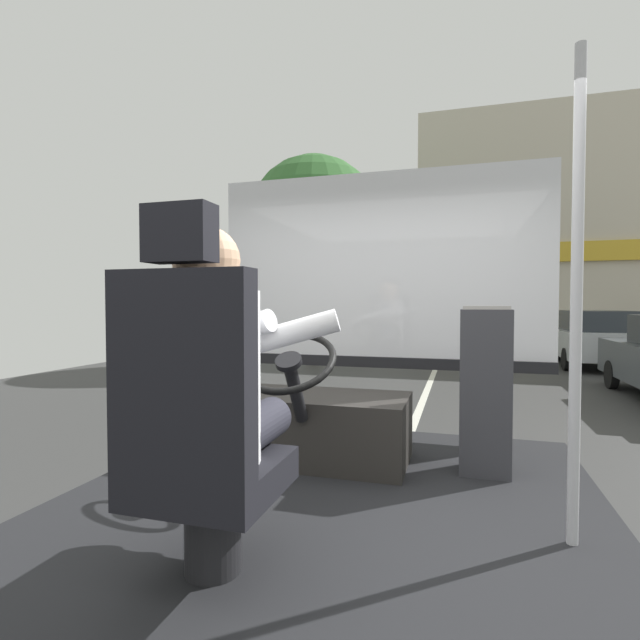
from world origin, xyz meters
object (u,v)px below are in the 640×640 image
object	(u,v)px
bus_driver	(214,373)
parked_car_silver	(592,337)
fare_box	(485,390)
driver_seat	(199,433)
parked_car_red	(566,331)
steering_console	(316,425)
handrail_pole	(577,298)

from	to	relation	value
bus_driver	parked_car_silver	world-z (taller)	bus_driver
fare_box	driver_seat	bearing A→B (deg)	-124.66
parked_car_silver	parked_car_red	xyz separation A→B (m)	(0.35, 5.10, -0.09)
steering_console	parked_car_silver	bearing A→B (deg)	69.90
driver_seat	parked_car_red	xyz separation A→B (m)	(4.51, 17.80, -0.55)
bus_driver	steering_console	size ratio (longest dim) A/B	0.74
bus_driver	handrail_pole	xyz separation A→B (m)	(1.27, 0.56, 0.27)
bus_driver	parked_car_silver	xyz separation A→B (m)	(4.16, 12.59, -0.64)
bus_driver	fare_box	size ratio (longest dim) A/B	0.87
handrail_pole	fare_box	size ratio (longest dim) A/B	2.07
handrail_pole	parked_car_red	xyz separation A→B (m)	(3.24, 17.13, -1.00)
parked_car_silver	parked_car_red	world-z (taller)	parked_car_silver
bus_driver	handrail_pole	world-z (taller)	handrail_pole
steering_console	fare_box	world-z (taller)	fare_box
bus_driver	handrail_pole	size ratio (longest dim) A/B	0.42
steering_console	handrail_pole	distance (m)	1.63
driver_seat	fare_box	distance (m)	1.71
driver_seat	parked_car_red	world-z (taller)	driver_seat
driver_seat	handrail_pole	bearing A→B (deg)	27.76
driver_seat	steering_console	world-z (taller)	driver_seat
bus_driver	fare_box	distance (m)	1.64
bus_driver	parked_car_silver	distance (m)	13.27
parked_car_silver	steering_console	bearing A→B (deg)	-110.10
parked_car_silver	parked_car_red	size ratio (longest dim) A/B	0.97
handrail_pole	parked_car_red	bearing A→B (deg)	79.29
fare_box	parked_car_silver	bearing A→B (deg)	74.25
parked_car_red	fare_box	bearing A→B (deg)	-102.18
fare_box	parked_car_red	size ratio (longest dim) A/B	0.23
handrail_pole	parked_car_silver	bearing A→B (deg)	76.51
steering_console	parked_car_silver	world-z (taller)	steering_console
driver_seat	steering_console	distance (m)	1.37
steering_console	fare_box	distance (m)	1.01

